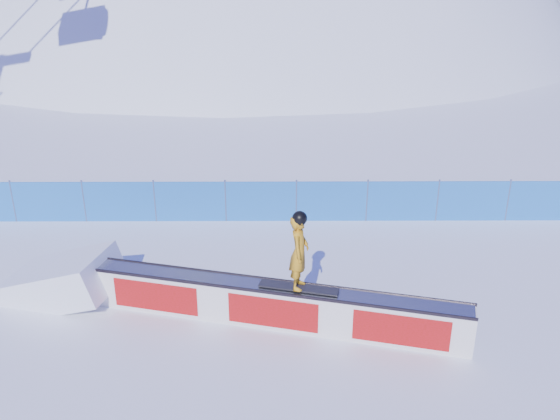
{
  "coord_description": "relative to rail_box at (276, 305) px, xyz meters",
  "views": [
    {
      "loc": [
        2.46,
        -11.73,
        7.46
      ],
      "look_at": [
        2.52,
        1.53,
        1.64
      ],
      "focal_mm": 40.0,
      "sensor_mm": 36.0,
      "label": 1
    }
  ],
  "objects": [
    {
      "name": "ground",
      "position": [
        -2.43,
        0.72,
        -0.47
      ],
      "size": [
        160.0,
        160.0,
        0.0
      ],
      "primitive_type": "plane",
      "color": "white",
      "rests_on": "ground"
    },
    {
      "name": "snow_hill",
      "position": [
        -2.43,
        42.72,
        -18.47
      ],
      "size": [
        64.0,
        64.0,
        64.0
      ],
      "color": "white",
      "rests_on": "ground"
    },
    {
      "name": "safety_fence",
      "position": [
        -2.43,
        5.22,
        0.13
      ],
      "size": [
        22.05,
        0.05,
        1.3
      ],
      "color": "blue",
      "rests_on": "ground"
    },
    {
      "name": "rail_box",
      "position": [
        0.0,
        0.0,
        0.0
      ],
      "size": [
        7.82,
        2.48,
        0.95
      ],
      "rotation": [
        0.0,
        0.0,
        -0.25
      ],
      "color": "silver",
      "rests_on": "ground"
    },
    {
      "name": "snow_ramp",
      "position": [
        -4.8,
        1.21,
        -0.47
      ],
      "size": [
        2.81,
        2.13,
        1.56
      ],
      "primitive_type": null,
      "rotation": [
        0.0,
        -0.31,
        -0.25
      ],
      "color": "white",
      "rests_on": "ground"
    },
    {
      "name": "snowboarder",
      "position": [
        0.46,
        -0.12,
        1.32
      ],
      "size": [
        1.65,
        0.68,
        1.7
      ],
      "rotation": [
        0.0,
        0.0,
        1.35
      ],
      "color": "black",
      "rests_on": "rail_box"
    }
  ]
}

